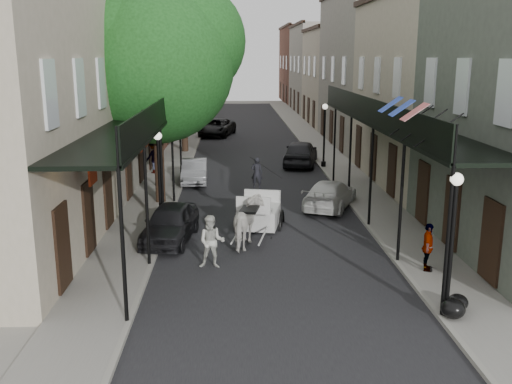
{
  "coord_description": "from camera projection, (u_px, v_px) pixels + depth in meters",
  "views": [
    {
      "loc": [
        -1.31,
        -15.24,
        6.59
      ],
      "look_at": [
        -0.45,
        5.48,
        1.6
      ],
      "focal_mm": 40.0,
      "sensor_mm": 36.0,
      "label": 1
    }
  ],
  "objects": [
    {
      "name": "sidewalk_left",
      "position": [
        174.0,
        162.0,
        35.61
      ],
      "size": [
        2.2,
        90.0,
        0.12
      ],
      "primitive_type": "cube",
      "color": "gray",
      "rests_on": "ground"
    },
    {
      "name": "lamppost_right_near",
      "position": [
        451.0,
        243.0,
        14.14
      ],
      "size": [
        0.32,
        0.32,
        3.71
      ],
      "color": "black",
      "rests_on": "sidewalk_right"
    },
    {
      "name": "gallery_left",
      "position": [
        143.0,
        122.0,
        22.04
      ],
      "size": [
        2.2,
        18.05,
        4.88
      ],
      "color": "black",
      "rests_on": "sidewalk_left"
    },
    {
      "name": "trash_bags",
      "position": [
        455.0,
        306.0,
        14.52
      ],
      "size": [
        0.87,
        1.02,
        0.52
      ],
      "color": "black",
      "rests_on": "sidewalk_right"
    },
    {
      "name": "building_row_left",
      "position": [
        138.0,
        73.0,
        43.97
      ],
      "size": [
        5.0,
        80.0,
        10.5
      ],
      "primitive_type": "cube",
      "color": "#B6A892",
      "rests_on": "ground"
    },
    {
      "name": "sidewalk_right",
      "position": [
        333.0,
        161.0,
        36.01
      ],
      "size": [
        2.2,
        90.0,
        0.12
      ],
      "primitive_type": "cube",
      "color": "gray",
      "rests_on": "ground"
    },
    {
      "name": "carriage",
      "position": [
        261.0,
        197.0,
        22.52
      ],
      "size": [
        2.08,
        2.81,
        2.92
      ],
      "rotation": [
        0.0,
        0.0,
        -0.2
      ],
      "color": "black",
      "rests_on": "ground"
    },
    {
      "name": "pedestrian_sidewalk_left",
      "position": [
        154.0,
        157.0,
        31.96
      ],
      "size": [
        1.34,
        1.33,
        1.85
      ],
      "primitive_type": "imported",
      "rotation": [
        0.0,
        0.0,
        3.9
      ],
      "color": "gray",
      "rests_on": "sidewalk_left"
    },
    {
      "name": "lamppost_left",
      "position": [
        159.0,
        178.0,
        21.58
      ],
      "size": [
        0.32,
        0.32,
        3.71
      ],
      "color": "black",
      "rests_on": "sidewalk_left"
    },
    {
      "name": "ground",
      "position": [
        280.0,
        290.0,
        16.4
      ],
      "size": [
        140.0,
        140.0,
        0.0
      ],
      "primitive_type": "plane",
      "color": "gray",
      "rests_on": "ground"
    },
    {
      "name": "car_left_mid",
      "position": [
        194.0,
        171.0,
        30.13
      ],
      "size": [
        1.41,
        3.74,
        1.22
      ],
      "primitive_type": "imported",
      "rotation": [
        0.0,
        0.0,
        0.03
      ],
      "color": "gray",
      "rests_on": "ground"
    },
    {
      "name": "pedestrian_walking",
      "position": [
        212.0,
        242.0,
        17.95
      ],
      "size": [
        0.89,
        0.72,
        1.72
      ],
      "primitive_type": "imported",
      "rotation": [
        0.0,
        0.0,
        -0.09
      ],
      "color": "beige",
      "rests_on": "ground"
    },
    {
      "name": "horse",
      "position": [
        249.0,
        223.0,
        19.97
      ],
      "size": [
        1.33,
        2.21,
        1.75
      ],
      "primitive_type": "imported",
      "rotation": [
        0.0,
        0.0,
        2.94
      ],
      "color": "silver",
      "rests_on": "ground"
    },
    {
      "name": "road",
      "position": [
        254.0,
        163.0,
        35.83
      ],
      "size": [
        8.0,
        90.0,
        0.01
      ],
      "primitive_type": "cube",
      "color": "black",
      "rests_on": "ground"
    },
    {
      "name": "lamppost_right_far",
      "position": [
        324.0,
        134.0,
        33.57
      ],
      "size": [
        0.32,
        0.32,
        3.71
      ],
      "color": "black",
      "rests_on": "sidewalk_right"
    },
    {
      "name": "car_left_near",
      "position": [
        170.0,
        223.0,
        20.63
      ],
      "size": [
        2.12,
        4.14,
        1.35
      ],
      "primitive_type": "imported",
      "rotation": [
        0.0,
        0.0,
        -0.14
      ],
      "color": "black",
      "rests_on": "ground"
    },
    {
      "name": "tree_far",
      "position": [
        188.0,
        67.0,
        38.35
      ],
      "size": [
        6.45,
        6.0,
        8.61
      ],
      "color": "#382619",
      "rests_on": "sidewalk_left"
    },
    {
      "name": "building_row_right",
      "position": [
        358.0,
        73.0,
        44.66
      ],
      "size": [
        5.0,
        80.0,
        10.5
      ],
      "primitive_type": "cube",
      "color": "gray",
      "rests_on": "ground"
    },
    {
      "name": "pedestrian_sidewalk_right",
      "position": [
        428.0,
        247.0,
        17.42
      ],
      "size": [
        0.65,
        0.95,
        1.5
      ],
      "primitive_type": "imported",
      "rotation": [
        0.0,
        0.0,
        1.22
      ],
      "color": "gray",
      "rests_on": "sidewalk_right"
    },
    {
      "name": "car_left_far",
      "position": [
        217.0,
        127.0,
        47.63
      ],
      "size": [
        3.4,
        5.45,
        1.41
      ],
      "primitive_type": "imported",
      "rotation": [
        0.0,
        0.0,
        -0.23
      ],
      "color": "black",
      "rests_on": "ground"
    },
    {
      "name": "tree_near",
      "position": [
        165.0,
        58.0,
        24.6
      ],
      "size": [
        7.31,
        6.8,
        9.63
      ],
      "color": "#382619",
      "rests_on": "sidewalk_left"
    },
    {
      "name": "car_right_near",
      "position": [
        330.0,
        194.0,
        25.12
      ],
      "size": [
        3.24,
        4.56,
        1.23
      ],
      "primitive_type": "imported",
      "rotation": [
        0.0,
        0.0,
        2.74
      ],
      "color": "silver",
      "rests_on": "ground"
    },
    {
      "name": "car_right_far",
      "position": [
        301.0,
        153.0,
        34.79
      ],
      "size": [
        2.78,
        4.9,
        1.57
      ],
      "primitive_type": "imported",
      "rotation": [
        0.0,
        0.0,
        2.93
      ],
      "color": "black",
      "rests_on": "ground"
    },
    {
      "name": "gallery_right",
      "position": [
        387.0,
        121.0,
        22.42
      ],
      "size": [
        2.2,
        18.05,
        4.88
      ],
      "color": "black",
      "rests_on": "sidewalk_right"
    }
  ]
}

